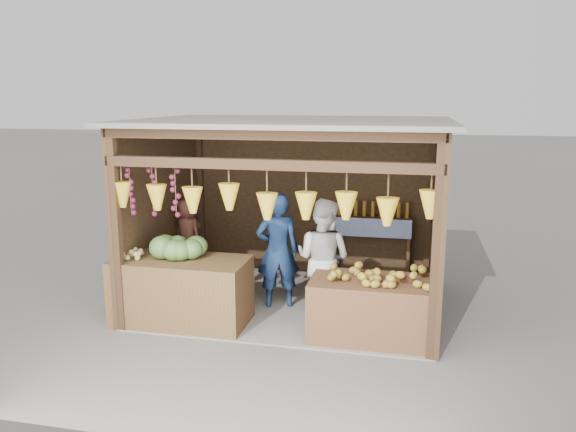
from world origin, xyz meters
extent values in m
plane|color=#514F49|center=(0.00, 0.00, 0.00)|extent=(80.00, 80.00, 0.00)
cube|color=slate|center=(0.00, 0.00, 0.01)|extent=(4.00, 3.00, 0.02)
cube|color=black|center=(0.00, 1.50, 1.30)|extent=(4.00, 0.06, 2.60)
cube|color=black|center=(-2.00, 0.00, 1.30)|extent=(0.06, 3.00, 2.60)
cube|color=black|center=(2.00, 0.00, 1.30)|extent=(0.06, 3.00, 2.60)
cube|color=#605B54|center=(0.00, 0.00, 2.63)|extent=(4.30, 3.30, 0.06)
cube|color=black|center=(-1.94, -1.44, 1.30)|extent=(0.11, 0.11, 2.60)
cube|color=black|center=(1.94, -1.44, 1.30)|extent=(0.11, 0.11, 2.60)
cube|color=black|center=(-1.94, 1.44, 1.30)|extent=(0.11, 0.11, 2.60)
cube|color=black|center=(1.94, 1.44, 1.30)|extent=(0.11, 0.11, 2.60)
cube|color=black|center=(0.00, -1.44, 2.20)|extent=(4.00, 0.12, 0.12)
cube|color=black|center=(0.00, -1.44, 2.54)|extent=(4.00, 0.12, 0.12)
cube|color=#382314|center=(1.05, 1.30, 1.05)|extent=(1.25, 0.30, 0.05)
cube|color=#382314|center=(0.47, 1.30, 0.53)|extent=(0.05, 0.28, 1.05)
cube|color=#382314|center=(1.64, 1.30, 0.53)|extent=(0.05, 0.28, 1.05)
cube|color=blue|center=(1.05, 1.14, 0.92)|extent=(1.25, 0.02, 0.30)
cube|color=#462C17|center=(-1.27, -1.05, 0.44)|extent=(1.76, 0.85, 0.88)
cube|color=#4D2F19|center=(1.25, -1.01, 0.38)|extent=(1.56, 0.85, 0.76)
cube|color=black|center=(-1.69, 0.22, 0.17)|extent=(0.36, 0.36, 0.33)
imported|color=#14284C|center=(-0.16, -0.21, 0.84)|extent=(0.70, 0.57, 1.67)
imported|color=beige|center=(0.52, -0.41, 0.82)|extent=(0.96, 0.85, 1.64)
imported|color=#4F2A1F|center=(-1.69, 0.22, 0.89)|extent=(0.65, 0.57, 1.11)
camera|label=1|loc=(1.63, -7.63, 2.95)|focal=35.00mm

